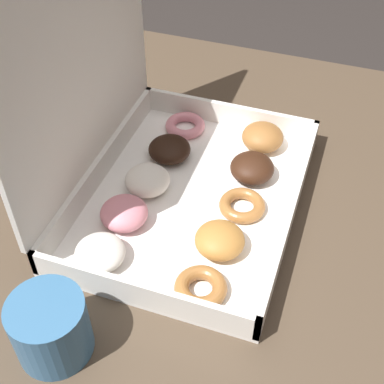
% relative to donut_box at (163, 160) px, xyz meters
% --- Properties ---
extents(dining_table, '(1.00, 0.88, 0.71)m').
position_rel_donut_box_xyz_m(dining_table, '(-0.04, -0.04, -0.17)').
color(dining_table, '#4C3D2D').
rests_on(dining_table, ground_plane).
extents(donut_box, '(0.39, 0.31, 0.36)m').
position_rel_donut_box_xyz_m(donut_box, '(0.00, 0.00, 0.00)').
color(donut_box, white).
rests_on(donut_box, dining_table).
extents(coffee_mug, '(0.09, 0.09, 0.08)m').
position_rel_donut_box_xyz_m(coffee_mug, '(-0.28, 0.03, -0.03)').
color(coffee_mug, teal).
rests_on(coffee_mug, dining_table).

